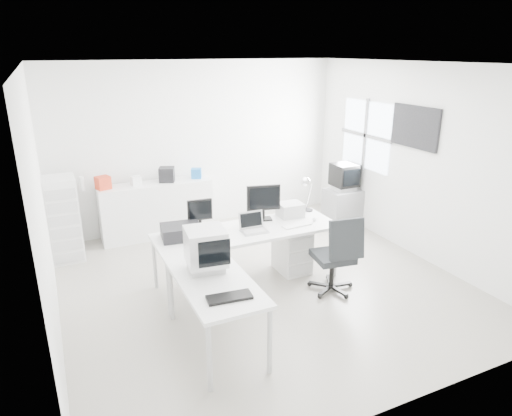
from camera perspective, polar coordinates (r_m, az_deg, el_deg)
name	(u,v)px	position (r m, az deg, el deg)	size (l,w,h in m)	color
floor	(262,283)	(6.17, 0.79, -9.37)	(5.00, 5.00, 0.01)	beige
ceiling	(263,63)	(5.42, 0.94, 17.62)	(5.00, 5.00, 0.01)	white
back_wall	(199,146)	(7.90, -7.12, 7.75)	(5.00, 0.02, 2.80)	silver
left_wall	(41,211)	(5.12, -25.24, -0.33)	(0.02, 5.00, 2.80)	silver
right_wall	(418,162)	(7.06, 19.55, 5.41)	(0.02, 5.00, 2.80)	silver
window	(366,135)	(7.88, 13.56, 8.82)	(0.02, 1.20, 1.10)	white
wall_picture	(415,127)	(7.01, 19.26, 9.55)	(0.04, 0.90, 0.60)	black
main_desk	(248,256)	(6.04, -1.06, -6.04)	(2.40, 0.80, 0.75)	silver
side_desk	(216,312)	(4.86, -5.05, -12.85)	(0.70, 1.40, 0.75)	silver
drawer_pedestal	(292,251)	(6.40, 4.53, -5.33)	(0.40, 0.50, 0.60)	silver
inkjet_printer	(181,232)	(5.68, -9.37, -2.93)	(0.47, 0.36, 0.17)	black
lcd_monitor_small	(200,215)	(5.85, -7.02, -0.93)	(0.32, 0.18, 0.40)	black
lcd_monitor_large	(263,203)	(6.16, 0.94, 0.62)	(0.46, 0.18, 0.47)	black
laptop	(254,225)	(5.79, -0.23, -2.08)	(0.30, 0.31, 0.20)	#B7B7BA
white_keyboard	(297,225)	(6.04, 5.15, -2.16)	(0.41, 0.13, 0.02)	silver
white_mouse	(315,219)	(6.22, 7.33, -1.41)	(0.06, 0.06, 0.06)	silver
laser_printer	(290,210)	(6.35, 4.30, -0.20)	(0.33, 0.28, 0.19)	#B0B0B0
desk_lamp	(309,196)	(6.55, 6.67, 1.52)	(0.15, 0.15, 0.45)	silver
crt_monitor	(206,250)	(4.79, -6.30, -5.30)	(0.39, 0.39, 0.45)	#B7B7BA
black_keyboard	(229,297)	(4.34, -3.35, -11.07)	(0.43, 0.17, 0.03)	black
office_chair	(333,253)	(5.86, 9.58, -5.55)	(0.60, 0.60, 1.05)	#232528
tv_cabinet	(342,207)	(8.17, 10.75, 0.09)	(0.59, 0.48, 0.64)	slate
crt_tv	(344,177)	(8.01, 10.99, 3.79)	(0.50, 0.48, 0.45)	black
sideboard	(157,209)	(7.69, -12.26, -0.18)	(1.82, 0.45, 0.91)	silver
clutter_box_a	(103,183)	(7.41, -18.58, 3.01)	(0.20, 0.18, 0.20)	red
clutter_box_b	(136,181)	(7.48, -14.77, 3.32)	(0.15, 0.13, 0.15)	silver
clutter_box_c	(167,175)	(7.57, -11.09, 4.13)	(0.24, 0.22, 0.24)	black
clutter_box_d	(196,173)	(7.70, -7.46, 4.32)	(0.16, 0.14, 0.16)	blue
clutter_bottle	(82,184)	(7.42, -20.92, 2.84)	(0.07, 0.07, 0.22)	silver
filing_cabinet	(64,219)	(7.18, -22.89, -1.27)	(0.44, 0.52, 1.25)	silver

